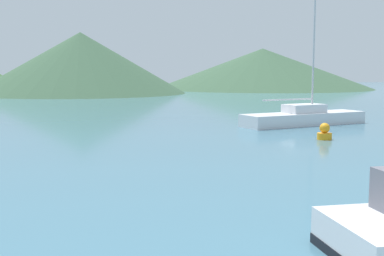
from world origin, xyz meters
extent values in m
cube|color=silver|center=(11.85, 22.43, 0.40)|extent=(9.03, 3.07, 0.80)
cube|color=silver|center=(11.85, 22.43, 1.08)|extent=(2.80, 1.77, 0.56)
cylinder|color=#BCBCC1|center=(12.51, 22.50, 4.69)|extent=(0.12, 0.12, 7.79)
cylinder|color=#BCBCC1|center=(10.53, 22.29, 1.70)|extent=(3.97, 0.52, 0.10)
cylinder|color=orange|center=(8.90, 16.26, 0.17)|extent=(0.75, 0.75, 0.34)
sphere|color=orange|center=(8.90, 16.26, 0.60)|extent=(0.52, 0.52, 0.52)
cone|color=#38563D|center=(5.12, 74.15, 4.83)|extent=(33.40, 33.40, 9.65)
cone|color=#38563D|center=(42.72, 82.43, 4.05)|extent=(43.68, 43.68, 8.09)
camera|label=1|loc=(-6.40, -4.16, 3.51)|focal=45.00mm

